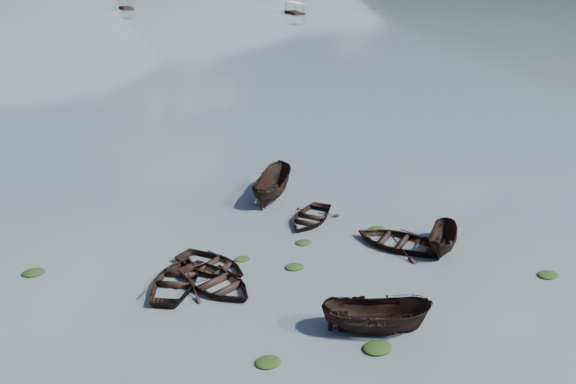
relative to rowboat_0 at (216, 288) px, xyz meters
name	(u,v)px	position (x,y,z in m)	size (l,w,h in m)	color
ground_plane	(380,338)	(5.68, -6.30, 0.00)	(2400.00, 2400.00, 0.00)	#48525A
rowboat_0	(216,288)	(0.00, 0.00, 0.00)	(3.27, 4.58, 0.95)	black
rowboat_1	(177,285)	(-1.75, 0.87, 0.00)	(3.19, 4.47, 0.93)	black
rowboat_2	(375,332)	(5.67, -5.82, 0.00)	(1.78, 4.73, 1.83)	black
rowboat_3	(397,245)	(10.40, 1.07, 0.00)	(3.32, 4.65, 0.96)	black
rowboat_5	(442,250)	(12.50, -0.20, 0.00)	(1.44, 3.83, 1.48)	black
rowboat_6	(212,269)	(0.20, 1.85, 0.00)	(2.95, 4.14, 0.86)	black
rowboat_7	(310,221)	(7.02, 5.59, 0.00)	(2.93, 4.10, 0.85)	black
rowboat_8	(272,197)	(5.95, 9.67, 0.00)	(1.89, 5.02, 1.94)	black
weed_clump_0	(268,363)	(0.61, -6.36, 0.00)	(1.08, 0.88, 0.24)	black
weed_clump_1	(295,268)	(4.25, 0.59, 0.00)	(1.00, 0.80, 0.22)	black
weed_clump_2	(377,349)	(5.19, -6.99, 0.00)	(1.27, 1.02, 0.28)	black
weed_clump_3	(304,243)	(5.64, 2.99, 0.00)	(0.91, 0.77, 0.20)	black
weed_clump_4	(548,276)	(16.00, -4.37, 0.00)	(1.09, 0.86, 0.23)	black
weed_clump_5	(34,274)	(-8.42, 4.38, 0.00)	(1.12, 0.91, 0.24)	black
weed_clump_6	(242,260)	(1.93, 2.31, 0.00)	(0.83, 0.69, 0.17)	black
weed_clump_7	(376,230)	(10.18, 3.12, 0.00)	(1.06, 0.85, 0.23)	black
pontoon_centre	(126,9)	(7.91, 113.41, 0.00)	(2.16, 5.19, 1.99)	black
pontoon_right	(295,13)	(38.23, 94.93, 0.00)	(2.18, 5.24, 2.01)	black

